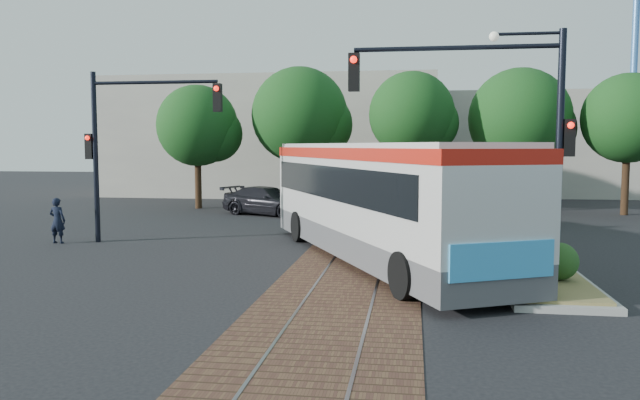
{
  "coord_description": "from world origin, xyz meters",
  "views": [
    {
      "loc": [
        1.59,
        -16.63,
        3.43
      ],
      "look_at": [
        -1.49,
        4.07,
        1.6
      ],
      "focal_mm": 35.0,
      "sensor_mm": 36.0,
      "label": 1
    }
  ],
  "objects_px": {
    "signal_pole_main": "(507,116)",
    "parked_car": "(268,201)",
    "city_bus": "(376,195)",
    "traffic_island": "(544,272)",
    "signal_pole_left": "(125,133)",
    "officer": "(57,221)"
  },
  "relations": [
    {
      "from": "signal_pole_left",
      "to": "officer",
      "type": "relative_size",
      "value": 3.73
    },
    {
      "from": "signal_pole_left",
      "to": "city_bus",
      "type": "bearing_deg",
      "value": -12.72
    },
    {
      "from": "signal_pole_left",
      "to": "parked_car",
      "type": "bearing_deg",
      "value": 73.02
    },
    {
      "from": "city_bus",
      "to": "officer",
      "type": "height_order",
      "value": "city_bus"
    },
    {
      "from": "officer",
      "to": "signal_pole_main",
      "type": "bearing_deg",
      "value": 166.49
    },
    {
      "from": "city_bus",
      "to": "signal_pole_left",
      "type": "distance_m",
      "value": 9.31
    },
    {
      "from": "signal_pole_main",
      "to": "parked_car",
      "type": "relative_size",
      "value": 1.25
    },
    {
      "from": "traffic_island",
      "to": "signal_pole_left",
      "type": "bearing_deg",
      "value": 159.64
    },
    {
      "from": "city_bus",
      "to": "signal_pole_left",
      "type": "bearing_deg",
      "value": 141.42
    },
    {
      "from": "signal_pole_left",
      "to": "officer",
      "type": "height_order",
      "value": "signal_pole_left"
    },
    {
      "from": "signal_pole_left",
      "to": "parked_car",
      "type": "xyz_separation_m",
      "value": [
        2.87,
        9.39,
        -3.17
      ]
    },
    {
      "from": "city_bus",
      "to": "signal_pole_main",
      "type": "distance_m",
      "value": 4.89
    },
    {
      "from": "signal_pole_main",
      "to": "signal_pole_left",
      "type": "distance_m",
      "value": 13.14
    },
    {
      "from": "city_bus",
      "to": "parked_car",
      "type": "bearing_deg",
      "value": 91.97
    },
    {
      "from": "signal_pole_main",
      "to": "city_bus",
      "type": "bearing_deg",
      "value": 140.07
    },
    {
      "from": "city_bus",
      "to": "parked_car",
      "type": "xyz_separation_m",
      "value": [
        -6.02,
        11.4,
        -1.25
      ]
    },
    {
      "from": "traffic_island",
      "to": "signal_pole_main",
      "type": "distance_m",
      "value": 3.95
    },
    {
      "from": "signal_pole_left",
      "to": "parked_car",
      "type": "height_order",
      "value": "signal_pole_left"
    },
    {
      "from": "traffic_island",
      "to": "signal_pole_left",
      "type": "distance_m",
      "value": 14.5
    },
    {
      "from": "traffic_island",
      "to": "officer",
      "type": "distance_m",
      "value": 16.19
    },
    {
      "from": "signal_pole_left",
      "to": "parked_car",
      "type": "distance_m",
      "value": 10.32
    },
    {
      "from": "traffic_island",
      "to": "signal_pole_left",
      "type": "xyz_separation_m",
      "value": [
        -13.19,
        4.89,
        3.54
      ]
    }
  ]
}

